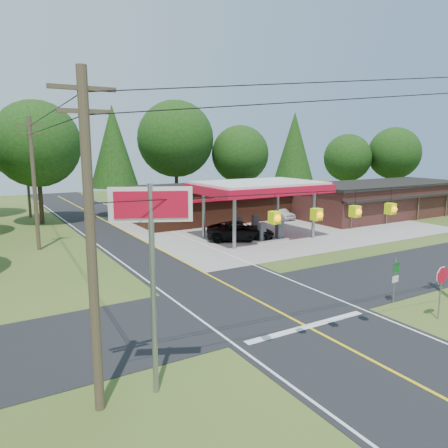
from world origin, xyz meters
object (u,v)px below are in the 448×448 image
suv_car (240,231)px  gas_canopy (259,189)px  octagonal_stop_sign (442,280)px  big_stop_sign (152,241)px  sedan_car (280,213)px

suv_car → gas_canopy: bearing=-60.7°
gas_canopy → octagonal_stop_sign: gas_canopy is taller
gas_canopy → big_stop_sign: 24.56m
suv_car → big_stop_sign: (-14.81, -17.98, 4.24)m
big_stop_sign → octagonal_stop_sign: (13.52, -0.95, -3.15)m
suv_car → sedan_car: size_ratio=1.43×
octagonal_stop_sign → big_stop_sign: bearing=176.0°
gas_canopy → octagonal_stop_sign: bearing=-99.5°
suv_car → octagonal_stop_sign: (-1.29, -18.93, 1.09)m
suv_car → octagonal_stop_sign: size_ratio=2.26×
suv_car → octagonal_stop_sign: bearing=-155.5°
sedan_car → big_stop_sign: big_stop_sign is taller
gas_canopy → suv_car: (-1.87, -0.03, -3.48)m
suv_car → sedan_car: suv_car is taller
sedan_car → octagonal_stop_sign: size_ratio=1.58×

